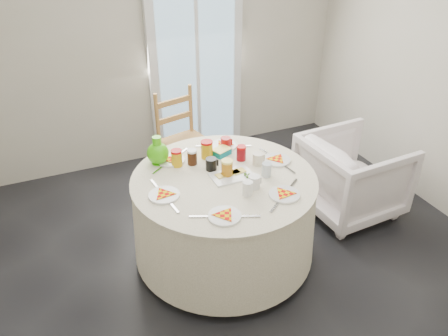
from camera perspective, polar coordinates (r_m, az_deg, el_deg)
name	(u,v)px	position (r m, az deg, el deg)	size (l,w,h in m)	color
floor	(240,270)	(3.43, 2.10, -13.14)	(4.00, 4.00, 0.00)	black
wall_back	(155,36)	(4.48, -9.04, 16.61)	(4.00, 0.02, 2.60)	#BCB5A3
glass_door	(196,58)	(4.61, -3.69, 14.11)	(1.00, 0.08, 2.10)	silver
table	(224,216)	(3.33, 0.00, -6.28)	(1.37, 1.37, 0.69)	white
wooden_chair	(186,143)	(4.13, -5.02, 3.22)	(0.43, 0.41, 0.97)	olive
armchair	(352,173)	(3.97, 16.41, -0.60)	(0.77, 0.72, 0.79)	white
place_settings	(224,172)	(3.10, 0.00, -0.47)	(1.14, 1.14, 0.02)	silver
jar_cluster	(208,152)	(3.25, -2.13, 2.15)	(0.55, 0.27, 0.16)	#9A4720
butter_tub	(222,148)	(3.38, -0.31, 2.66)	(0.14, 0.10, 0.05)	#057D8C
green_pitcher	(157,146)	(3.27, -8.71, 2.91)	(0.17, 0.17, 0.21)	#43C70C
cheese_platter	(232,171)	(3.11, 1.04, -0.33)	(0.30, 0.19, 0.04)	silver
mugs_glasses	(240,162)	(3.14, 2.17, 0.81)	(0.61, 0.61, 0.11)	gray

